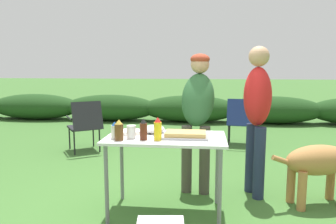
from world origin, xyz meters
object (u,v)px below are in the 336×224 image
Objects in this scene: dog at (325,161)px; mixing_bowl at (153,129)px; food_tray at (186,135)px; mustard_bottle at (158,129)px; folding_table at (166,145)px; standing_person_in_red_jacket at (257,108)px; standing_person_in_navy_coat at (198,106)px; camp_chair_near_hedge at (241,119)px; plate_stack at (131,132)px; bbq_sauce_bottle at (143,130)px; camp_chair_green_behind_table at (85,123)px; beer_bottle at (119,130)px; mayo_bottle at (115,131)px; paper_cup_stack at (131,132)px.

mixing_bowl is at bearing -98.82° from dog.
food_tray is 2.01× the size of mustard_bottle.
standing_person_in_red_jacket is (0.90, 0.54, 0.29)m from folding_table.
folding_table is at bearing -105.64° from standing_person_in_navy_coat.
camp_chair_near_hedge is at bearing 161.23° from standing_person_in_red_jacket.
plate_stack is 0.29m from bbq_sauce_bottle.
camp_chair_green_behind_table is at bearing 121.20° from plate_stack.
plate_stack is 0.86m from standing_person_in_navy_coat.
standing_person_in_red_jacket is at bearing 38.34° from food_tray.
beer_bottle is at bearing -96.12° from camp_chair_green_behind_table.
bbq_sauce_bottle is 0.13× the size of standing_person_in_navy_coat.
mayo_bottle is at bearing 178.68° from mustard_bottle.
folding_table is 9.27× the size of paper_cup_stack.
camp_chair_near_hedge is (0.09, 2.17, -0.48)m from standing_person_in_red_jacket.
folding_table reaches higher than dog.
bbq_sauce_bottle is (-0.18, -0.15, 0.17)m from folding_table.
standing_person_in_red_jacket is (1.34, 0.68, 0.14)m from mayo_bottle.
beer_bottle reaches higher than dog.
paper_cup_stack is (0.05, -0.19, 0.04)m from plate_stack.
paper_cup_stack is 0.64× the size of beer_bottle.
camp_chair_green_behind_table is at bearing 116.66° from mayo_bottle.
mustard_bottle is (-0.24, -0.12, 0.07)m from food_tray.
bbq_sauce_bottle is at bearing -91.56° from camp_chair_green_behind_table.
folding_table is at bearing 70.60° from mustard_bottle.
camp_chair_near_hedge is (1.04, 2.86, -0.37)m from mustard_bottle.
bbq_sauce_bottle reaches higher than food_tray.
beer_bottle is 0.22× the size of camp_chair_near_hedge.
camp_chair_near_hedge is (1.33, 2.63, -0.29)m from plate_stack.
paper_cup_stack reaches higher than folding_table.
camp_chair_near_hedge is at bearing 70.04° from mustard_bottle.
mayo_bottle is 1.51m from standing_person_in_red_jacket.
food_tray is 2.71m from camp_chair_green_behind_table.
standing_person_in_red_jacket is (1.29, 0.73, 0.12)m from beer_bottle.
folding_table is 1.61m from dog.
mustard_bottle is at bearing -89.22° from camp_chair_green_behind_table.
standing_person_in_navy_coat is at bearing 49.10° from mixing_bowl.
standing_person_in_red_jacket is at bearing 26.83° from mayo_bottle.
plate_stack is 0.20m from paper_cup_stack.
beer_bottle is at bearing -154.05° from folding_table.
food_tray is 0.93m from standing_person_in_red_jacket.
bbq_sauce_bottle is at bearing -17.83° from paper_cup_stack.
bbq_sauce_bottle is 1.85m from dog.
standing_person_in_red_jacket is at bearing 20.30° from plate_stack.
food_tray reaches higher than plate_stack.
beer_bottle is at bearing -43.29° from mayo_bottle.
beer_bottle is 0.97× the size of bbq_sauce_bottle.
standing_person_in_navy_coat is at bearing -118.00° from dog.
plate_stack is 1.17× the size of beer_bottle.
bbq_sauce_bottle is at bearing -161.24° from food_tray.
mustard_bottle reaches higher than bbq_sauce_bottle.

